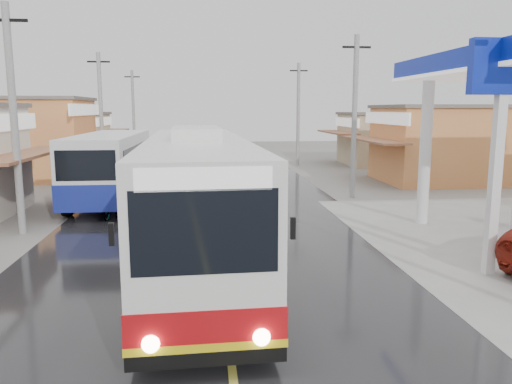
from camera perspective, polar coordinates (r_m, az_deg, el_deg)
The scene contains 8 objects.
ground at distance 10.31m, azimuth -3.18°, elevation -16.05°, with size 120.00×120.00×0.00m, color slate.
road at distance 24.70m, azimuth -4.85°, elevation -0.91°, with size 12.00×90.00×0.02m, color black.
centre_line at distance 24.70m, azimuth -4.85°, elevation -0.88°, with size 0.15×90.00×0.01m, color #D8CC4C.
utility_poles_left at distance 26.52m, azimuth -20.20°, elevation -0.77°, with size 1.60×50.00×8.00m, color gray, non-canonical shape.
utility_poles_right at distance 25.79m, azimuth 10.90°, elevation -0.63°, with size 1.60×36.00×8.00m, color gray, non-canonical shape.
coach_bus at distance 14.03m, azimuth -6.74°, elevation -1.04°, with size 3.23×12.70×3.94m.
second_bus at distance 25.07m, azimuth -16.28°, elevation 2.91°, with size 2.76×9.79×3.24m.
cyclist at distance 21.32m, azimuth -16.12°, elevation -1.20°, with size 0.99×1.89×1.94m.
Camera 1 is at (-0.41, -9.30, 4.43)m, focal length 35.00 mm.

